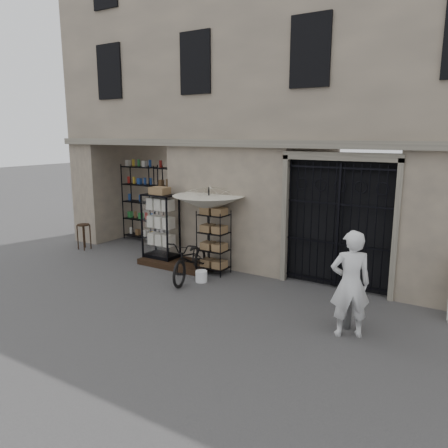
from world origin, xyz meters
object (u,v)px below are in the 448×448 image
Objects in this scene: white_bucket at (201,276)px; shopkeeper at (347,335)px; market_umbrella at (209,199)px; wooden_stool at (84,236)px; bicycle at (191,279)px; wire_rack at (214,243)px; steel_bollard at (348,306)px; display_cabinet at (161,229)px.

shopkeeper is (3.80, -0.96, -0.14)m from white_bucket.
shopkeeper is (4.13, -1.79, -1.87)m from market_umbrella.
white_bucket is at bearing -68.32° from market_umbrella.
white_bucket is 4.82m from wooden_stool.
wire_rack is at bearing 61.03° from bicycle.
steel_bollard reaches higher than wooden_stool.
shopkeeper is at bearing -26.53° from bicycle.
wooden_stool is at bearing -172.16° from wire_rack.
market_umbrella is 9.22× the size of white_bucket.
shopkeeper is (8.58, -1.53, -0.41)m from wooden_stool.
wire_rack is 0.85× the size of shopkeeper.
wire_rack is at bearing 1.91° from wooden_stool.
wooden_stool is (-4.77, 0.57, 0.28)m from white_bucket.
steel_bollard is 0.45× the size of shopkeeper.
shopkeeper is at bearing -17.31° from wire_rack.
wooden_stool is at bearing 171.55° from steel_bollard.
steel_bollard is at bearing -14.37° from wire_rack.
market_umbrella reaches higher than wire_rack.
display_cabinet is 2.22× the size of steel_bollard.
market_umbrella is 2.04m from bicycle.
bicycle is at bearing -43.16° from shopkeeper.
display_cabinet is at bearing 158.59° from white_bucket.
shopkeeper is at bearing -23.38° from market_umbrella.
display_cabinet is 1.73m from wire_rack.
bicycle is at bearing -89.25° from market_umbrella.
wooden_stool is 8.57m from steel_bollard.
white_bucket is (1.84, -0.72, -0.80)m from display_cabinet.
wire_rack is 2.05× the size of wooden_stool.
display_cabinet is 2.98m from wooden_stool.
market_umbrella is 4.87m from shopkeeper.
white_bucket is 0.35m from bicycle.
wire_rack is 5.69× the size of white_bucket.
wooden_stool is at bearing 159.58° from bicycle.
display_cabinet is 0.99× the size of bicycle.
display_cabinet is at bearing -173.98° from wire_rack.
display_cabinet is 2.13m from white_bucket.
white_bucket is at bearing 169.46° from steel_bollard.
display_cabinet is at bearing -46.50° from shopkeeper.
wooden_stool is 0.41× the size of shopkeeper.
wire_rack is 0.98m from white_bucket.
white_bucket is 0.15× the size of bicycle.
wooden_stool is (-2.93, -0.15, -0.52)m from display_cabinet.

